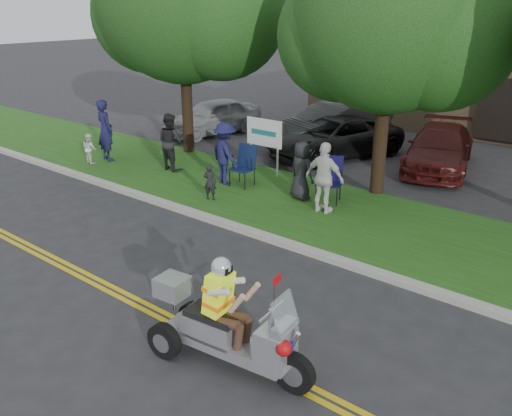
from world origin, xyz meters
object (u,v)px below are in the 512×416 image
Objects in this scene: spectator_adult_mid at (170,142)px; parked_car_mid at (334,137)px; parked_car_far_left at (213,117)px; trike_scooter at (225,328)px; parked_car_left at (331,126)px; lawn_chair_a at (245,163)px; lawn_chair_b at (330,176)px; spectator_adult_right at (325,178)px; parked_car_right at (439,148)px; spectator_adult_left at (105,130)px.

spectator_adult_mid reaches higher than parked_car_mid.
spectator_adult_mid is 5.24m from parked_car_far_left.
parked_car_mid is (-4.71, 10.64, 0.07)m from trike_scooter.
parked_car_left is (4.69, 1.16, 0.08)m from parked_car_far_left.
spectator_adult_mid is at bearing -179.56° from lawn_chair_a.
spectator_adult_mid is (-5.21, -0.69, 0.21)m from lawn_chair_b.
parked_car_mid is at bearing -61.78° from spectator_adult_right.
spectator_adult_mid is 0.36× the size of parked_car_mid.
trike_scooter is 2.26× the size of lawn_chair_b.
lawn_chair_a is at bearing -70.85° from parked_car_mid.
parked_car_mid is at bearing 179.23° from parked_car_right.
trike_scooter is 9.63m from spectator_adult_mid.
trike_scooter is 12.87m from parked_car_left.
spectator_adult_right is at bearing -19.07° from parked_car_far_left.
spectator_adult_left is (-7.59, -1.28, 0.33)m from lawn_chair_b.
parked_car_right is at bearing 51.29° from lawn_chair_a.
trike_scooter is at bearing -48.05° from parked_car_left.
spectator_adult_right is 5.53m from parked_car_mid.
spectator_adult_mid is at bearing -99.99° from parked_car_mid.
lawn_chair_b is 8.69m from parked_car_far_left.
parked_car_far_left is at bearing 171.21° from parked_car_right.
parked_car_far_left is at bearing 135.38° from lawn_chair_a.
lawn_chair_a is 0.64× the size of spectator_adult_right.
parked_car_left is (4.50, 6.32, -0.32)m from spectator_adult_left.
parked_car_far_left is 0.85× the size of parked_car_mid.
parked_car_far_left reaches higher than parked_car_right.
spectator_adult_mid is 0.37× the size of parked_car_left.
spectator_adult_left is 5.18m from parked_car_far_left.
spectator_adult_left is at bearing -108.62° from parked_car_left.
parked_car_mid reaches higher than lawn_chair_b.
parked_car_right is (3.47, 5.30, -0.08)m from lawn_chair_a.
lawn_chair_a is at bearing -138.62° from parked_car_right.
lawn_chair_a is at bearing -67.10° from parked_car_left.
lawn_chair_a is 6.33m from parked_car_right.
spectator_adult_right is (-2.03, 5.81, 0.38)m from trike_scooter.
parked_car_left reaches higher than parked_car_far_left.
lawn_chair_b is at bearing -38.47° from parked_car_mid.
spectator_adult_left is at bearing 18.64° from spectator_adult_mid.
lawn_chair_b is at bearing -116.46° from parked_car_right.
spectator_adult_right is 0.37× the size of parked_car_mid.
trike_scooter is 11.64m from parked_car_mid.
lawn_chair_a is 5.48m from parked_car_left.
lawn_chair_a is at bearing -169.49° from spectator_adult_mid.
spectator_adult_right is (0.33, -0.80, 0.22)m from lawn_chair_b.
spectator_adult_left is 7.48m from parked_car_mid.
spectator_adult_right reaches higher than lawn_chair_a.
lawn_chair_b is 0.24× the size of parked_car_mid.
trike_scooter is 14.59m from parked_car_far_left.
parked_car_mid is at bearing -36.78° from parked_car_left.
spectator_adult_mid is 0.43× the size of parked_car_far_left.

